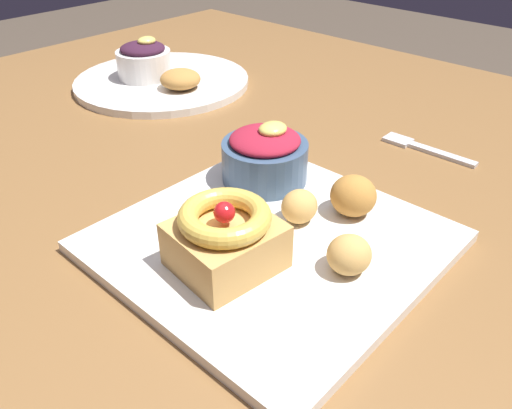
{
  "coord_description": "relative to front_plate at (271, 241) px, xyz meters",
  "views": [
    {
      "loc": [
        -0.34,
        -0.47,
        1.04
      ],
      "look_at": [
        -0.04,
        -0.19,
        0.77
      ],
      "focal_mm": 36.26,
      "sensor_mm": 36.0,
      "label": 1
    }
  ],
  "objects": [
    {
      "name": "back_plate",
      "position": [
        0.21,
        0.43,
        0.0
      ],
      "size": [
        0.29,
        0.29,
        0.01
      ],
      "primitive_type": "cylinder",
      "color": "white",
      "rests_on": "dining_table"
    },
    {
      "name": "fritter_front",
      "position": [
        0.09,
        -0.03,
        0.03
      ],
      "size": [
        0.05,
        0.05,
        0.04
      ],
      "primitive_type": "ellipsoid",
      "color": "#BC7F38",
      "rests_on": "front_plate"
    },
    {
      "name": "fritter_middle",
      "position": [
        0.03,
        -0.0,
        0.02
      ],
      "size": [
        0.04,
        0.03,
        0.03
      ],
      "primitive_type": "ellipsoid",
      "color": "tan",
      "rests_on": "front_plate"
    },
    {
      "name": "berry_ramekin",
      "position": [
        0.08,
        0.08,
        0.04
      ],
      "size": [
        0.1,
        0.1,
        0.07
      ],
      "color": "#3D5675",
      "rests_on": "front_plate"
    },
    {
      "name": "fritter_back",
      "position": [
        0.01,
        -0.08,
        0.02
      ],
      "size": [
        0.04,
        0.04,
        0.03
      ],
      "primitive_type": "ellipsoid",
      "color": "tan",
      "rests_on": "front_plate"
    },
    {
      "name": "dining_table",
      "position": [
        0.04,
        0.21,
        -0.09
      ],
      "size": [
        1.24,
        1.15,
        0.73
      ],
      "color": "brown",
      "rests_on": "ground_plane"
    },
    {
      "name": "back_ramekin",
      "position": [
        0.2,
        0.45,
        0.04
      ],
      "size": [
        0.09,
        0.09,
        0.07
      ],
      "color": "white",
      "rests_on": "back_plate"
    },
    {
      "name": "fork",
      "position": [
        0.29,
        -0.01,
        -0.0
      ],
      "size": [
        0.03,
        0.13,
        0.0
      ],
      "rotation": [
        0.0,
        0.0,
        1.58
      ],
      "color": "silver",
      "rests_on": "dining_table"
    },
    {
      "name": "front_plate",
      "position": [
        0.0,
        0.0,
        0.0
      ],
      "size": [
        0.29,
        0.29,
        0.01
      ],
      "primitive_type": "cube",
      "color": "white",
      "rests_on": "dining_table"
    },
    {
      "name": "cake_slice",
      "position": [
        -0.06,
        0.0,
        0.04
      ],
      "size": [
        0.1,
        0.09,
        0.07
      ],
      "rotation": [
        0.0,
        0.0,
        -0.12
      ],
      "color": "tan",
      "rests_on": "front_plate"
    },
    {
      "name": "back_pastry",
      "position": [
        0.2,
        0.37,
        0.02
      ],
      "size": [
        0.06,
        0.06,
        0.03
      ],
      "primitive_type": "ellipsoid",
      "color": "#B77F3D",
      "rests_on": "back_plate"
    }
  ]
}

